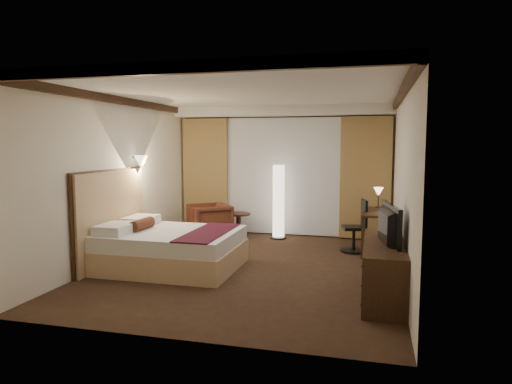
% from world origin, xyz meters
% --- Properties ---
extents(floor, '(4.50, 5.50, 0.01)m').
position_xyz_m(floor, '(0.00, 0.00, 0.00)').
color(floor, '#311F13').
rests_on(floor, ground).
extents(ceiling, '(4.50, 5.50, 0.01)m').
position_xyz_m(ceiling, '(0.00, 0.00, 2.70)').
color(ceiling, white).
rests_on(ceiling, back_wall).
extents(back_wall, '(4.50, 0.02, 2.70)m').
position_xyz_m(back_wall, '(0.00, 2.75, 1.35)').
color(back_wall, silver).
rests_on(back_wall, floor).
extents(left_wall, '(0.02, 5.50, 2.70)m').
position_xyz_m(left_wall, '(-2.25, 0.00, 1.35)').
color(left_wall, silver).
rests_on(left_wall, floor).
extents(right_wall, '(0.02, 5.50, 2.70)m').
position_xyz_m(right_wall, '(2.25, 0.00, 1.35)').
color(right_wall, silver).
rests_on(right_wall, floor).
extents(crown_molding, '(4.50, 5.50, 0.12)m').
position_xyz_m(crown_molding, '(0.00, 0.00, 2.64)').
color(crown_molding, black).
rests_on(crown_molding, ceiling).
extents(soffit, '(4.50, 0.50, 0.20)m').
position_xyz_m(soffit, '(0.00, 2.50, 2.60)').
color(soffit, white).
rests_on(soffit, ceiling).
extents(curtain_sheer, '(2.48, 0.04, 2.45)m').
position_xyz_m(curtain_sheer, '(0.00, 2.67, 1.25)').
color(curtain_sheer, silver).
rests_on(curtain_sheer, back_wall).
extents(curtain_left_drape, '(1.00, 0.14, 2.45)m').
position_xyz_m(curtain_left_drape, '(-1.70, 2.61, 1.25)').
color(curtain_left_drape, '#A07749').
rests_on(curtain_left_drape, back_wall).
extents(curtain_right_drape, '(1.00, 0.14, 2.45)m').
position_xyz_m(curtain_right_drape, '(1.70, 2.61, 1.25)').
color(curtain_right_drape, '#A07749').
rests_on(curtain_right_drape, back_wall).
extents(wall_sconce, '(0.24, 0.24, 0.24)m').
position_xyz_m(wall_sconce, '(-2.09, 0.46, 1.62)').
color(wall_sconce, white).
rests_on(wall_sconce, left_wall).
extents(bed, '(2.04, 1.59, 0.60)m').
position_xyz_m(bed, '(-1.17, -0.34, 0.30)').
color(bed, white).
rests_on(bed, floor).
extents(headboard, '(0.12, 1.89, 1.50)m').
position_xyz_m(headboard, '(-2.20, -0.34, 0.75)').
color(headboard, tan).
rests_on(headboard, floor).
extents(armchair, '(1.05, 1.06, 0.80)m').
position_xyz_m(armchair, '(-1.35, 1.84, 0.40)').
color(armchair, '#481F15').
rests_on(armchair, floor).
extents(side_table, '(0.48, 0.48, 0.53)m').
position_xyz_m(side_table, '(-0.79, 2.07, 0.26)').
color(side_table, black).
rests_on(side_table, floor).
extents(floor_lamp, '(0.32, 0.32, 1.52)m').
position_xyz_m(floor_lamp, '(-0.01, 2.28, 0.76)').
color(floor_lamp, white).
rests_on(floor_lamp, floor).
extents(desk, '(0.55, 1.16, 0.75)m').
position_xyz_m(desk, '(1.95, 1.51, 0.38)').
color(desk, black).
rests_on(desk, floor).
extents(desk_lamp, '(0.18, 0.18, 0.34)m').
position_xyz_m(desk_lamp, '(1.95, 1.93, 0.92)').
color(desk_lamp, '#FFD899').
rests_on(desk_lamp, desk).
extents(office_chair, '(0.56, 0.56, 0.95)m').
position_xyz_m(office_chair, '(1.54, 1.46, 0.48)').
color(office_chair, black).
rests_on(office_chair, floor).
extents(dresser, '(0.50, 1.79, 0.70)m').
position_xyz_m(dresser, '(2.00, -0.90, 0.35)').
color(dresser, black).
rests_on(dresser, floor).
extents(television, '(0.74, 1.09, 0.13)m').
position_xyz_m(television, '(1.97, -0.90, 0.99)').
color(television, black).
rests_on(television, dresser).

